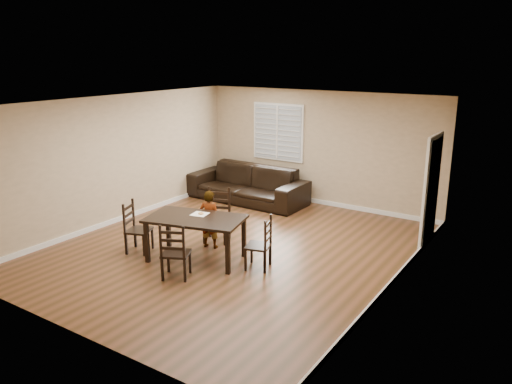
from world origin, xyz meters
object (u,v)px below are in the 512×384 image
(dining_table, at_px, (196,222))
(child, at_px, (210,219))
(donut, at_px, (201,213))
(chair_left, at_px, (133,229))
(chair_near, at_px, (219,216))
(chair_right, at_px, (264,245))
(chair_far, at_px, (174,255))
(sofa, at_px, (247,184))

(dining_table, distance_m, child, 0.62)
(dining_table, xyz_separation_m, donut, (-0.03, 0.19, 0.11))
(chair_left, bearing_deg, chair_near, -55.29)
(chair_near, distance_m, chair_right, 1.65)
(donut, bearing_deg, chair_left, -156.52)
(chair_near, bearing_deg, chair_far, -96.06)
(child, height_order, donut, child)
(chair_far, distance_m, sofa, 4.58)
(chair_near, relative_size, child, 0.94)
(chair_near, height_order, donut, chair_near)
(dining_table, relative_size, child, 1.67)
(chair_far, xyz_separation_m, chair_left, (-1.46, 0.51, 0.00))
(dining_table, height_order, sofa, sofa)
(chair_far, bearing_deg, donut, -101.82)
(chair_far, distance_m, donut, 1.12)
(chair_right, bearing_deg, chair_near, -132.17)
(chair_left, bearing_deg, sofa, -19.83)
(chair_near, distance_m, donut, 0.94)
(chair_near, xyz_separation_m, chair_far, (0.53, -1.86, -0.04))
(chair_right, bearing_deg, chair_far, -57.01)
(sofa, bearing_deg, chair_left, -88.18)
(chair_far, distance_m, child, 1.48)
(chair_far, height_order, sofa, chair_far)
(donut, relative_size, sofa, 0.03)
(dining_table, relative_size, chair_near, 1.78)
(dining_table, relative_size, sofa, 0.62)
(chair_far, xyz_separation_m, chair_right, (0.97, 1.16, -0.01))
(child, bearing_deg, dining_table, 91.59)
(chair_near, xyz_separation_m, chair_left, (-0.93, -1.35, -0.04))
(donut, bearing_deg, dining_table, -81.72)
(chair_near, bearing_deg, donut, -94.83)
(chair_near, relative_size, chair_left, 1.09)
(donut, bearing_deg, chair_far, -75.21)
(donut, xyz_separation_m, sofa, (-1.25, 3.29, -0.37))
(sofa, bearing_deg, chair_near, -67.13)
(dining_table, height_order, child, child)
(dining_table, xyz_separation_m, chair_far, (0.24, -0.84, -0.26))
(dining_table, relative_size, chair_left, 1.95)
(chair_near, distance_m, child, 0.46)
(dining_table, height_order, chair_near, chair_near)
(dining_table, distance_m, chair_far, 0.91)
(chair_far, relative_size, sofa, 0.32)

